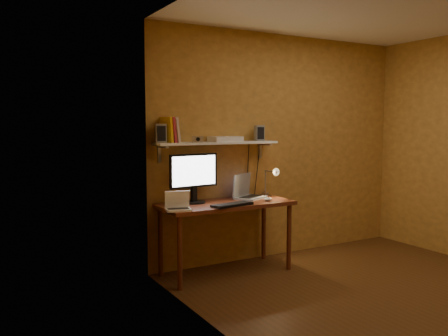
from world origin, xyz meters
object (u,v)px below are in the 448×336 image
laptop (247,192)px  speaker_left (161,133)px  mouse (268,199)px  wall_shelf (217,143)px  router (225,139)px  speaker_right (259,133)px  netbook (178,205)px  monitor (194,175)px  desk_lamp (271,178)px  keyboard (232,205)px  desk (226,210)px  shelf_camera (198,139)px

laptop → speaker_left: 1.18m
laptop → mouse: size_ratio=4.46×
wall_shelf → router: size_ratio=4.21×
wall_shelf → speaker_right: 0.55m
netbook → speaker_right: size_ratio=1.57×
laptop → mouse: bearing=-101.0°
laptop → speaker_right: speaker_right is taller
router → netbook: bearing=-153.5°
wall_shelf → netbook: 0.91m
monitor → speaker_right: bearing=-3.1°
wall_shelf → desk_lamp: wall_shelf is taller
keyboard → mouse: 0.49m
netbook → desk_lamp: desk_lamp is taller
mouse → laptop: bearing=110.7°
monitor → mouse: 0.83m
desk → netbook: size_ratio=5.16×
monitor → netbook: bearing=-143.7°
monitor → keyboard: size_ratio=1.27×
monitor → netbook: size_ratio=2.07×
wall_shelf → keyboard: size_ratio=3.15×
monitor → shelf_camera: (0.04, -0.01, 0.37)m
wall_shelf → router: bearing=4.6°
shelf_camera → laptop: bearing=1.0°
desk → laptop: bearing=22.5°
wall_shelf → speaker_right: size_ratio=8.09×
router → desk_lamp: bearing=-7.8°
desk → wall_shelf: size_ratio=1.00×
desk_lamp → speaker_left: speaker_left is taller
shelf_camera → speaker_right: bearing=5.0°
desk → router: (0.10, 0.20, 0.74)m
speaker_right → desk: bearing=-145.6°
shelf_camera → keyboard: bearing=-59.0°
netbook → speaker_left: 0.75m
keyboard → speaker_left: 1.00m
desk_lamp → speaker_left: size_ratio=1.96×
mouse → desk_lamp: desk_lamp is taller
router → shelf_camera: bearing=-169.0°
monitor → mouse: bearing=-28.0°
laptop → speaker_right: 0.67m
keyboard → desk_lamp: bearing=15.7°
keyboard → monitor: bearing=115.2°
desk → shelf_camera: 0.80m
netbook → mouse: bearing=16.6°
keyboard → router: bearing=59.4°
desk → mouse: mouse is taller
desk → laptop: (0.34, 0.14, 0.16)m
mouse → speaker_right: speaker_right is taller
laptop → desk_lamp: size_ratio=1.15×
speaker_left → router: size_ratio=0.57×
desk → speaker_left: bearing=163.8°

